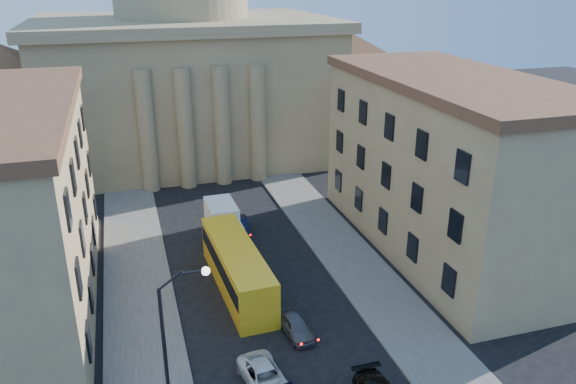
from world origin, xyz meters
The scene contains 10 objects.
sidewalk_left centered at (-8.50, 18.00, 0.07)m, with size 5.00×60.00×0.15m, color #524F4B.
sidewalk_right centered at (8.50, 18.00, 0.07)m, with size 5.00×60.00×0.15m, color #524F4B.
church centered at (0.00, 55.47, 11.88)m, with size 68.02×28.76×36.60m.
building_right centered at (17.00, 22.00, 7.42)m, with size 11.60×26.60×14.70m.
street_lamp centered at (-6.97, 8.00, 5.29)m, with size 2.62×0.44×8.83m.
car_left_mid centered at (-2.08, 8.97, 0.64)m, with size 2.12×4.59×1.28m, color silver.
car_right_far centered at (1.12, 13.24, 0.63)m, with size 1.49×3.70×1.26m, color #505055.
car_right_distant centered at (0.80, 29.14, 0.71)m, with size 1.50×4.29×1.41m, color black.
city_bus centered at (-1.33, 20.00, 1.84)m, with size 3.32×12.24×3.42m.
box_truck centered at (-0.80, 28.08, 1.57)m, with size 2.49×6.06×3.30m.
Camera 1 is at (-8.30, -16.14, 22.21)m, focal length 35.00 mm.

